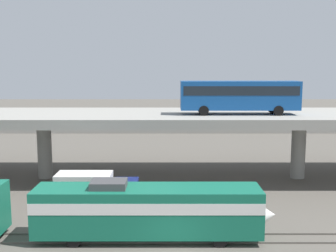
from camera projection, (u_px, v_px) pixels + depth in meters
name	position (u px, v px, depth m)	size (l,w,h in m)	color
rail_strip_near	(173.00, 243.00, 27.68)	(110.00, 0.12, 0.12)	#59544C
rail_strip_far	(173.00, 234.00, 29.15)	(110.00, 0.12, 0.12)	#59544C
train_locomotive	(158.00, 209.00, 28.11)	(16.54, 3.04, 4.18)	#14664C
highway_overpass	(171.00, 119.00, 43.36)	(96.00, 11.75, 7.03)	gray
transit_bus_on_overpass	(239.00, 94.00, 41.73)	(12.00, 2.68, 3.40)	#14478C
service_truck_west	(94.00, 190.00, 34.35)	(6.80, 2.46, 3.04)	navy
pier_parking_lot	(169.00, 125.00, 78.79)	(69.33, 10.60, 1.65)	gray
parked_car_0	(31.00, 117.00, 78.61)	(4.22, 1.89, 1.50)	#B7B7BC
parked_car_1	(232.00, 118.00, 77.27)	(4.51, 1.85, 1.50)	#0C4C26
parked_car_2	(317.00, 116.00, 79.61)	(4.51, 1.87, 1.50)	#9E998C
parked_car_3	(192.00, 115.00, 80.78)	(4.13, 1.94, 1.50)	maroon
parked_car_4	(151.00, 118.00, 77.04)	(4.45, 1.95, 1.50)	#9E998C
harbor_water	(169.00, 115.00, 101.67)	(140.00, 36.00, 0.01)	navy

